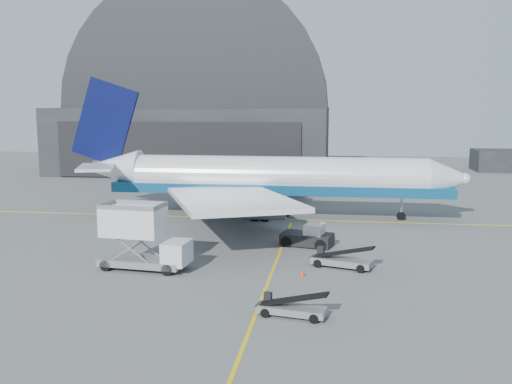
# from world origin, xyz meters

# --- Properties ---
(ground) EXTENTS (200.00, 200.00, 0.00)m
(ground) POSITION_xyz_m (0.00, 0.00, 0.00)
(ground) COLOR #565659
(ground) RESTS_ON ground
(taxi_lines) EXTENTS (80.00, 42.12, 0.02)m
(taxi_lines) POSITION_xyz_m (0.00, 12.67, 0.01)
(taxi_lines) COLOR yellow
(taxi_lines) RESTS_ON ground
(hangar) EXTENTS (50.00, 28.30, 28.00)m
(hangar) POSITION_xyz_m (-22.00, 64.95, 9.54)
(hangar) COLOR black
(hangar) RESTS_ON ground
(distant_bldg_a) EXTENTS (14.00, 8.00, 4.00)m
(distant_bldg_a) POSITION_xyz_m (38.00, 72.00, 0.00)
(distant_bldg_a) COLOR black
(distant_bldg_a) RESTS_ON ground
(airliner) EXTENTS (45.51, 44.14, 15.97)m
(airliner) POSITION_xyz_m (-3.52, 21.52, 4.47)
(airliner) COLOR white
(airliner) RESTS_ON ground
(catering_truck) EXTENTS (7.32, 3.33, 4.88)m
(catering_truck) POSITION_xyz_m (-10.19, -0.73, 2.47)
(catering_truck) COLOR gray
(catering_truck) RESTS_ON ground
(pushback_tug) EXTENTS (4.99, 3.56, 2.10)m
(pushback_tug) POSITION_xyz_m (2.35, 8.46, 0.79)
(pushback_tug) COLOR black
(pushback_tug) RESTS_ON ground
(belt_loader_a) EXTENTS (4.51, 2.17, 1.68)m
(belt_loader_a) POSITION_xyz_m (2.18, -9.13, 0.52)
(belt_loader_a) COLOR gray
(belt_loader_a) RESTS_ON ground
(belt_loader_b) EXTENTS (5.15, 2.95, 1.93)m
(belt_loader_b) POSITION_xyz_m (5.25, 1.83, 0.60)
(belt_loader_b) COLOR gray
(belt_loader_b) RESTS_ON ground
(traffic_cone) EXTENTS (0.37, 0.37, 0.54)m
(traffic_cone) POSITION_xyz_m (2.38, -0.97, 0.26)
(traffic_cone) COLOR #EC3B07
(traffic_cone) RESTS_ON ground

